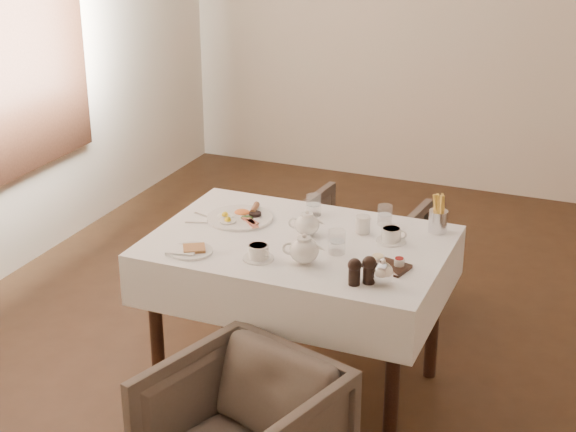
{
  "coord_description": "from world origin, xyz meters",
  "views": [
    {
      "loc": [
        1.1,
        -3.72,
        2.31
      ],
      "look_at": [
        -0.3,
        -0.36,
        0.82
      ],
      "focal_mm": 55.0,
      "sensor_mm": 36.0,
      "label": 1
    }
  ],
  "objects_px": {
    "teapot_centre": "(307,223)",
    "armchair_far": "(357,254)",
    "breakfast_plate": "(241,217)",
    "table": "(299,264)"
  },
  "relations": [
    {
      "from": "armchair_far",
      "to": "teapot_centre",
      "type": "bearing_deg",
      "value": 97.89
    },
    {
      "from": "table",
      "to": "breakfast_plate",
      "type": "distance_m",
      "value": 0.38
    },
    {
      "from": "breakfast_plate",
      "to": "armchair_far",
      "type": "bearing_deg",
      "value": 79.67
    },
    {
      "from": "armchair_far",
      "to": "breakfast_plate",
      "type": "distance_m",
      "value": 0.97
    },
    {
      "from": "table",
      "to": "armchair_far",
      "type": "bearing_deg",
      "value": 91.71
    },
    {
      "from": "teapot_centre",
      "to": "table",
      "type": "bearing_deg",
      "value": -119.04
    },
    {
      "from": "table",
      "to": "armchair_far",
      "type": "height_order",
      "value": "table"
    },
    {
      "from": "armchair_far",
      "to": "table",
      "type": "bearing_deg",
      "value": 96.9
    },
    {
      "from": "teapot_centre",
      "to": "armchair_far",
      "type": "bearing_deg",
      "value": 75.35
    },
    {
      "from": "armchair_far",
      "to": "teapot_centre",
      "type": "distance_m",
      "value": 1.0
    }
  ]
}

